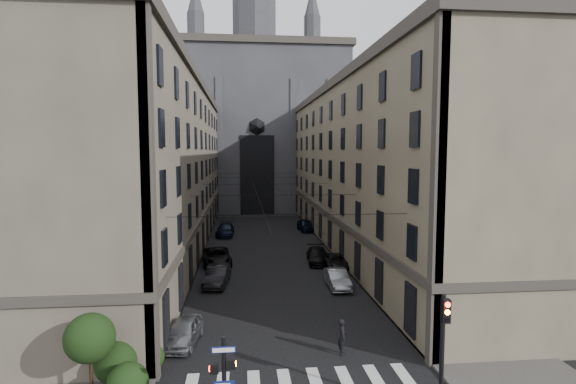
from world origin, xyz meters
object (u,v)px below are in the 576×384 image
object	(u,v)px
car_left_midfar	(217,256)
car_right_midfar	(318,256)
pedestrian_signal_left	(224,379)
car_left_near	(183,332)
pedestrian	(342,337)
car_left_far	(225,230)
car_right_far	(306,225)
car_right_near	(337,279)
traffic_light_right	(443,340)
car_right_midnear	(336,261)
car_left_midnear	(217,276)
gothic_tower	(255,118)

from	to	relation	value
car_left_midfar	car_right_midfar	bearing A→B (deg)	-9.53
pedestrian_signal_left	car_left_near	bearing A→B (deg)	107.05
pedestrian	car_left_far	bearing A→B (deg)	19.60
car_left_midfar	car_right_midfar	distance (m)	10.07
car_right_midfar	car_right_far	size ratio (longest dim) A/B	1.07
car_right_near	traffic_light_right	bearing A→B (deg)	-87.94
car_right_near	car_right_midnear	xyz separation A→B (m)	(1.21, 6.16, -0.08)
car_left_midnear	gothic_tower	bearing A→B (deg)	91.16
car_left_far	car_right_midfar	world-z (taller)	car_left_far
pedestrian_signal_left	car_left_far	size ratio (longest dim) A/B	0.73
car_left_far	car_right_near	world-z (taller)	car_left_far
car_left_far	car_right_midnear	world-z (taller)	car_left_far
gothic_tower	traffic_light_right	distance (m)	74.67
car_left_far	car_right_midnear	size ratio (longest dim) A/B	1.15
car_right_midfar	car_left_midnear	bearing A→B (deg)	-141.96
car_left_midnear	car_left_far	distance (m)	22.19
car_right_midnear	gothic_tower	bearing A→B (deg)	98.52
pedestrian_signal_left	car_left_midnear	size ratio (longest dim) A/B	0.82
car_left_midfar	car_right_midnear	bearing A→B (deg)	-19.43
car_left_near	car_left_midnear	xyz separation A→B (m)	(1.33, 11.46, 0.08)
car_left_midfar	car_right_far	distance (m)	21.07
car_right_midnear	car_right_midfar	bearing A→B (deg)	124.96
car_left_midfar	car_right_far	xyz separation A→B (m)	(11.45, 17.68, 0.02)
pedestrian_signal_left	car_right_far	xyz separation A→B (m)	(9.71, 44.91, -1.50)
car_left_near	car_right_near	bearing A→B (deg)	48.89
pedestrian_signal_left	car_right_far	distance (m)	45.97
car_left_midfar	pedestrian_signal_left	bearing A→B (deg)	-93.04
car_left_midnear	pedestrian	world-z (taller)	pedestrian
car_left_midfar	car_left_midnear	bearing A→B (deg)	-93.56
car_right_midnear	pedestrian_signal_left	bearing A→B (deg)	-110.24
traffic_light_right	car_left_far	distance (m)	43.38
car_left_near	pedestrian	size ratio (longest dim) A/B	2.15
pedestrian_signal_left	car_left_near	world-z (taller)	pedestrian_signal_left
car_right_midnear	pedestrian	xyz separation A→B (m)	(-3.51, -18.14, 0.33)
car_right_near	car_left_midnear	bearing A→B (deg)	170.14
pedestrian	car_right_midnear	bearing A→B (deg)	-3.42
car_left_midnear	car_right_far	size ratio (longest dim) A/B	1.02
gothic_tower	pedestrian	distance (m)	69.09
gothic_tower	car_left_midnear	distance (m)	56.10
gothic_tower	car_left_near	xyz separation A→B (m)	(-6.20, -64.70, -17.07)
car_left_near	car_right_near	distance (m)	14.83
traffic_light_right	car_right_far	size ratio (longest dim) A/B	1.08
gothic_tower	car_right_midfar	bearing A→B (deg)	-84.13
car_right_far	pedestrian	xyz separation A→B (m)	(-3.51, -38.41, 0.17)
pedestrian_signal_left	pedestrian	xyz separation A→B (m)	(6.20, 6.50, -1.33)
car_left_midnear	car_right_near	distance (m)	10.01
car_left_near	car_right_midfar	world-z (taller)	car_right_midfar
car_right_near	car_right_midfar	xyz separation A→B (m)	(-0.19, 8.25, 0.01)
car_left_far	car_right_near	size ratio (longest dim) A/B	1.21
car_left_midnear	car_right_far	distance (m)	27.06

